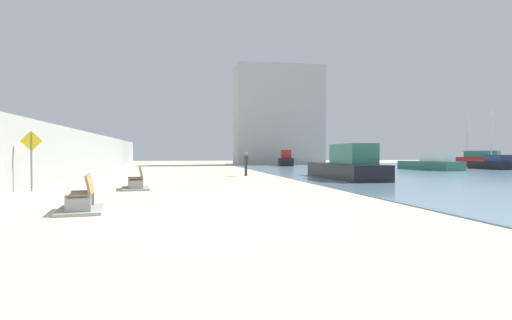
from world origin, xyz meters
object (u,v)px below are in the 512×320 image
Objects in this scene: bench_near at (82,202)px; boat_distant at (286,160)px; bench_far at (136,184)px; boat_nearest at (494,163)px; boat_outer at (473,160)px; boat_far_left at (431,163)px; pedestrian_sign at (31,153)px; boat_far_right at (347,166)px; person_walking at (246,162)px.

bench_near is 0.47× the size of boat_distant.
bench_near is 6.75m from bench_far.
boat_nearest reaches higher than bench_near.
boat_outer is 12.23m from boat_far_left.
boat_nearest is at bearing 24.91° from pedestrian_sign.
boat_far_right is 1.16× the size of boat_far_left.
boat_far_right is (-22.93, -18.22, 0.02)m from boat_outer.
person_walking is 26.21m from boat_nearest.
bench_near is 33.95m from boat_far_left.
boat_outer is 1.62× the size of boat_distant.
bench_far is at bearing -124.07° from person_walking.
boat_far_right is at bearing 42.88° from bench_near.
boat_outer is at bearing -19.52° from boat_distant.
boat_outer is 21.28m from boat_distant.
boat_nearest is at bearing 35.43° from bench_near.
bench_far is at bearing -147.18° from boat_far_left.
bench_near is 0.37× the size of boat_nearest.
bench_far is (0.70, 6.71, 0.00)m from bench_near.
boat_far_right is 17.09m from boat_far_left.
bench_near is 39.58m from boat_nearest.
boat_far_left is at bearing -54.59° from boat_distant.
bench_near is 0.91× the size of pedestrian_sign.
bench_far is 41.53m from boat_outer.
boat_far_left reaches higher than bench_near.
bench_near is 1.00× the size of bench_far.
boat_distant reaches higher than boat_far_left.
pedestrian_sign is at bearing -137.13° from person_walking.
boat_nearest reaches higher than person_walking.
bench_far is 29.31m from boat_far_left.
boat_far_right reaches higher than bench_near.
bench_near is 0.33× the size of boat_far_left.
boat_outer is at bearing 35.52° from boat_far_left.
pedestrian_sign is at bearing -175.89° from bench_far.
boat_outer is 3.11× the size of pedestrian_sign.
boat_far_right is at bearing -96.47° from boat_distant.
bench_near is 16.87m from boat_far_right.
boat_far_right is (5.37, -4.52, -0.16)m from person_walking.
bench_far is 12.60m from boat_far_right.
boat_outer is 7.41m from boat_nearest.
person_walking is (6.98, 16.00, 0.71)m from bench_near.
bench_far is 35.48m from boat_nearest.
boat_far_left is (18.35, 6.60, -0.29)m from person_walking.
person_walking is 0.20× the size of boat_far_right.
person_walking is 19.50m from boat_far_left.
boat_nearest is 0.88× the size of boat_far_left.
boat_nearest reaches higher than boat_far_right.
boat_nearest reaches higher than boat_distant.
boat_far_right is (12.35, 11.47, 0.54)m from bench_near.
boat_distant is 1.92× the size of pedestrian_sign.
boat_nearest is 6.93m from boat_far_left.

